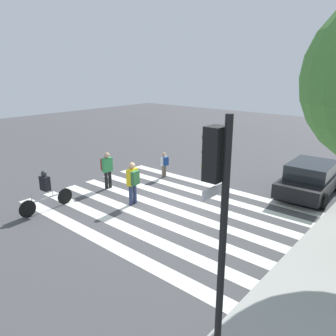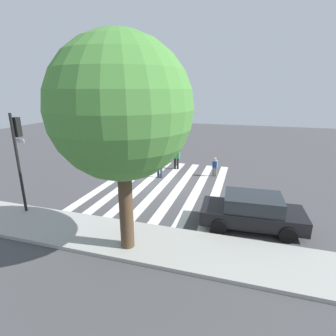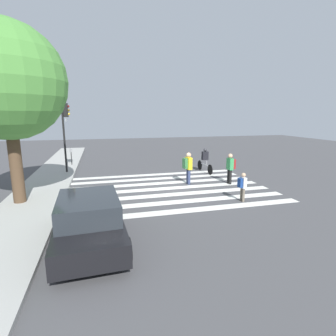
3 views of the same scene
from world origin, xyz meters
name	(u,v)px [view 1 (image 1 of 3)]	position (x,y,z in m)	size (l,w,h in m)	color
ground_plane	(166,207)	(0.00, 0.00, 0.00)	(60.00, 60.00, 0.00)	#444447
crosswalk_stripes	(166,207)	(0.00, 0.00, 0.00)	(7.10, 10.00, 0.01)	silver
traffic_light	(218,203)	(4.92, 5.37, 3.25)	(0.60, 0.50, 4.64)	black
pedestrian_adult_yellow_jacket	(133,180)	(0.60, -1.23, 1.02)	(0.51, 0.44, 1.74)	navy
pedestrian_child_with_backpack	(164,163)	(-2.82, -2.57, 0.75)	(0.36, 0.30, 1.28)	#6B6051
pedestrian_adult_tall_backpack	(107,167)	(0.06, -3.51, 0.99)	(0.47, 0.40, 1.68)	black
cyclist_near_curb	(46,189)	(3.19, -3.31, 0.86)	(2.26, 0.41, 1.61)	black
car_parked_silver_sedan	(310,178)	(-5.17, 3.77, 0.73)	(4.22, 2.12, 1.44)	black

